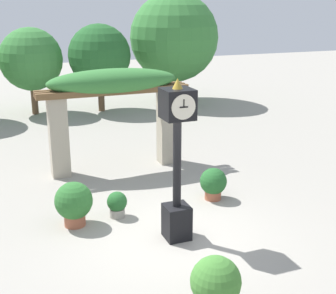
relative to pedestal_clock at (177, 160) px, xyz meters
The scene contains 8 objects.
ground_plane 1.72m from the pedestal_clock, 118.98° to the left, with size 60.00×60.00×0.00m, color gray.
pedestal_clock is the anchor object (origin of this frame).
pergola 4.59m from the pedestal_clock, 90.86° to the left, with size 4.32×1.10×2.94m.
potted_plant_near_left 2.17m from the pedestal_clock, 122.42° to the left, with size 0.46×0.46×0.61m.
potted_plant_near_right 2.58m from the pedestal_clock, 144.64° to the left, with size 0.83×0.83×1.00m.
potted_plant_far_left 2.55m from the pedestal_clock, 43.61° to the left, with size 0.67×0.67×0.81m.
potted_plant_far_right 2.84m from the pedestal_clock, 98.90° to the right, with size 0.80×0.80×1.02m.
tree_line 12.66m from the pedestal_clock, 84.39° to the left, with size 13.85×4.26×5.17m.
Camera 1 is at (-3.26, -8.24, 4.73)m, focal length 50.00 mm.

